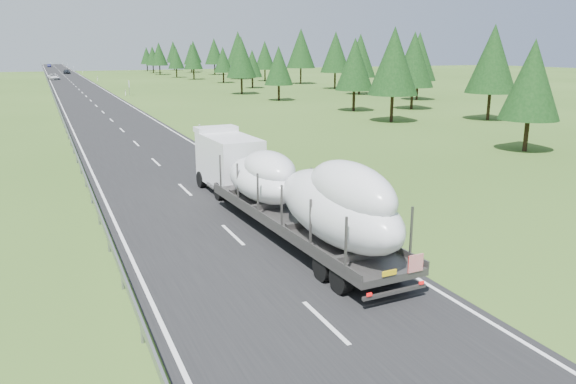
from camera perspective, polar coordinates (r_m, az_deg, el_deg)
name	(u,v)px	position (r m, az deg, el deg)	size (l,w,h in m)	color
ground	(233,235)	(25.28, -5.64, -4.38)	(400.00, 400.00, 0.00)	#36551C
road_surface	(79,89)	(123.29, -20.50, 9.76)	(10.00, 400.00, 0.02)	black
guardrail	(50,87)	(123.00, -23.01, 9.79)	(0.10, 400.00, 0.76)	slate
marker_posts	(89,75)	(178.50, -19.56, 11.18)	(0.13, 350.08, 1.00)	silver
highway_sign	(129,85)	(104.01, -15.85, 10.41)	(0.08, 0.90, 2.60)	slate
tree_line_right	(285,55)	(117.06, -0.27, 13.73)	(28.61, 245.94, 12.55)	black
boat_truck	(284,185)	(24.96, -0.37, 0.69)	(3.37, 19.49, 4.25)	white
distant_van	(54,77)	(163.39, -22.69, 10.75)	(2.50, 5.42, 1.50)	silver
distant_car_dark	(67,72)	(198.81, -21.56, 11.31)	(1.76, 4.39, 1.49)	black
distant_car_blue	(49,66)	(272.84, -23.11, 11.73)	(1.42, 4.09, 1.35)	#181A44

